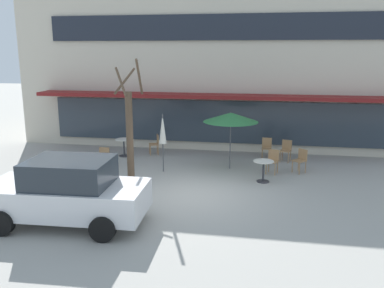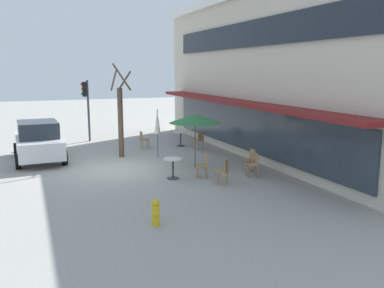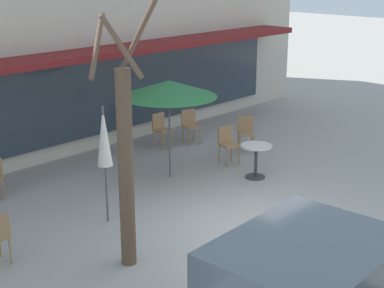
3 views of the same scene
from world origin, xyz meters
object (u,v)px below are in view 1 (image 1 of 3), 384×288
patio_umbrella_green_folded (163,129)px  patio_umbrella_cream_folded (231,117)px  cafe_chair_2 (273,160)px  cafe_chair_0 (106,156)px  cafe_table_near_wall (124,145)px  cafe_chair_4 (301,159)px  parked_sedan (67,192)px  cafe_chair_5 (286,149)px  cafe_chair_1 (155,143)px  street_tree (130,132)px  cafe_table_streetside (263,168)px  cafe_chair_3 (267,147)px

patio_umbrella_green_folded → patio_umbrella_cream_folded: size_ratio=1.00×
cafe_chair_2 → cafe_chair_0: bearing=-174.7°
cafe_table_near_wall → cafe_chair_2: cafe_chair_2 is taller
cafe_chair_4 → parked_sedan: bearing=-137.7°
cafe_chair_0 → cafe_chair_4: 7.41m
cafe_table_near_wall → patio_umbrella_green_folded: 3.17m
cafe_chair_2 → cafe_chair_5: same height
cafe_chair_1 → parked_sedan: size_ratio=0.21×
cafe_table_near_wall → street_tree: (1.48, -3.45, 1.28)m
patio_umbrella_green_folded → street_tree: (-0.76, -1.50, 0.17)m
cafe_chair_1 → cafe_chair_0: bearing=-117.0°
cafe_chair_0 → parked_sedan: size_ratio=0.21×
cafe_table_near_wall → cafe_chair_1: bearing=22.4°
patio_umbrella_cream_folded → parked_sedan: 7.06m
cafe_chair_5 → cafe_chair_4: bearing=-72.8°
cafe_table_near_wall → cafe_table_streetside: same height
cafe_chair_0 → cafe_chair_1: bearing=63.0°
cafe_chair_2 → cafe_chair_5: 1.87m
cafe_chair_3 → parked_sedan: bearing=-124.0°
patio_umbrella_cream_folded → cafe_chair_2: patio_umbrella_cream_folded is taller
cafe_table_streetside → parked_sedan: parked_sedan is taller
patio_umbrella_cream_folded → parked_sedan: (-3.75, -5.87, -1.14)m
patio_umbrella_cream_folded → cafe_chair_4: (2.65, -0.04, -1.50)m
cafe_table_near_wall → cafe_chair_4: cafe_chair_4 is taller
patio_umbrella_green_folded → cafe_chair_1: patio_umbrella_green_folded is taller
cafe_chair_4 → street_tree: street_tree is taller
cafe_table_near_wall → cafe_table_streetside: 6.48m
cafe_table_near_wall → cafe_chair_5: size_ratio=0.85×
cafe_chair_3 → street_tree: size_ratio=0.21×
cafe_chair_5 → patio_umbrella_cream_folded: bearing=-146.1°
cafe_chair_2 → cafe_chair_3: (-0.22, 2.08, 0.00)m
cafe_table_streetside → cafe_chair_5: size_ratio=0.85×
patio_umbrella_cream_folded → cafe_table_streetside: bearing=-47.8°
parked_sedan → patio_umbrella_cream_folded: bearing=57.4°
cafe_chair_0 → cafe_table_streetside: bearing=-5.0°
cafe_chair_0 → cafe_chair_5: (6.89, 2.37, 0.00)m
cafe_chair_3 → parked_sedan: parked_sedan is taller
cafe_chair_1 → cafe_chair_2: same height
cafe_table_streetside → parked_sedan: bearing=-138.5°
cafe_chair_1 → cafe_chair_5: same height
cafe_chair_1 → patio_umbrella_cream_folded: bearing=-25.6°
cafe_chair_5 → street_tree: street_tree is taller
cafe_chair_0 → cafe_chair_2: (6.32, 0.58, 0.00)m
cafe_chair_3 → cafe_chair_5: (0.79, -0.29, 0.00)m
cafe_table_near_wall → patio_umbrella_green_folded: size_ratio=0.35×
cafe_chair_4 → cafe_chair_0: bearing=-173.3°
patio_umbrella_cream_folded → cafe_chair_0: size_ratio=2.47×
cafe_chair_4 → patio_umbrella_green_folded: bearing=-171.1°
cafe_chair_4 → cafe_chair_5: 1.57m
patio_umbrella_green_folded → cafe_chair_2: size_ratio=2.47×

